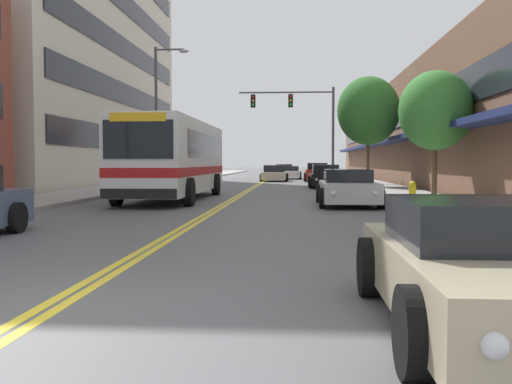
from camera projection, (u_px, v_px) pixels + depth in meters
ground_plane at (261, 183)px, 42.48m from camera, size 240.00×240.00×0.00m
sidewalk_left at (166, 182)px, 42.98m from camera, size 3.43×106.00×0.14m
sidewalk_right at (359, 182)px, 41.97m from camera, size 3.43×106.00×0.14m
centre_line at (261, 183)px, 42.48m from camera, size 0.34×106.00×0.01m
office_tower_left at (42, 6)px, 39.78m from camera, size 12.08×28.62×24.83m
storefront_row_right at (442, 134)px, 41.36m from camera, size 9.10×68.00×7.21m
city_bus at (175, 156)px, 23.57m from camera, size 2.88×10.96×3.16m
car_dark_grey_parked_left_near at (193, 177)px, 38.71m from camera, size 2.02×4.44×1.15m
car_beige_parked_right_foreground at (484, 268)px, 5.24m from camera, size 1.99×4.20×1.19m
car_red_parked_right_mid at (317, 173)px, 45.79m from camera, size 2.08×4.66×1.47m
car_silver_parked_right_far at (348, 188)px, 20.22m from camera, size 2.13×4.67×1.28m
car_black_parked_right_end at (325, 177)px, 34.45m from camera, size 2.03×4.65×1.38m
car_white_moving_lead at (290, 173)px, 52.23m from camera, size 2.03×4.67×1.17m
car_charcoal_moving_second at (284, 171)px, 61.02m from camera, size 2.18×4.19×1.30m
car_champagne_moving_third at (274, 174)px, 45.98m from camera, size 2.19×4.71×1.29m
traffic_signal_mast at (301, 115)px, 40.60m from camera, size 6.81×0.38×6.86m
street_lamp_left_far at (161, 106)px, 32.06m from camera, size 1.96×0.28×7.99m
street_tree_right_mid at (435, 111)px, 21.63m from camera, size 2.74×2.74×4.87m
street_tree_right_far at (368, 111)px, 33.48m from camera, size 3.66×3.66×6.43m
fire_hydrant at (412, 196)px, 16.49m from camera, size 0.29×0.21×0.85m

